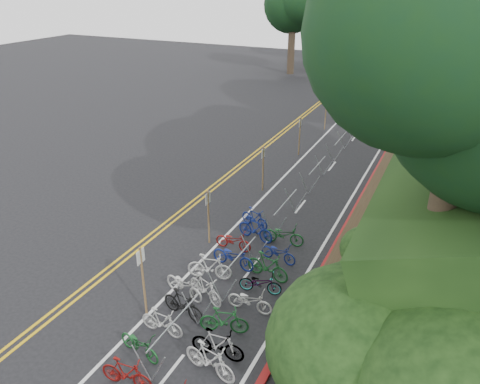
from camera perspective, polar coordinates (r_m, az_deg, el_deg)
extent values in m
plane|color=black|center=(17.61, -13.61, -13.22)|extent=(120.00, 120.00, 0.00)
cube|color=gold|center=(25.72, -3.76, 0.50)|extent=(0.12, 80.00, 0.01)
cube|color=gold|center=(25.58, -3.18, 0.38)|extent=(0.12, 80.00, 0.01)
cube|color=silver|center=(24.47, 2.71, -0.82)|extent=(0.12, 80.00, 0.01)
cube|color=silver|center=(23.37, 12.25, -2.74)|extent=(0.12, 80.00, 0.01)
cube|color=silver|center=(14.97, -8.60, -20.99)|extent=(0.10, 1.60, 0.01)
cube|color=silver|center=(18.98, 1.47, -9.24)|extent=(0.10, 1.60, 0.01)
cube|color=silver|center=(23.83, 7.37, -1.77)|extent=(0.10, 1.60, 0.01)
cube|color=silver|center=(29.12, 11.16, 3.11)|extent=(0.10, 1.60, 0.01)
cube|color=silver|center=(34.64, 13.78, 6.45)|extent=(0.10, 1.60, 0.01)
cube|color=silver|center=(40.30, 15.70, 8.86)|extent=(0.10, 1.60, 0.01)
cube|color=silver|center=(46.04, 17.15, 10.66)|extent=(0.10, 1.60, 0.01)
cube|color=maroon|center=(25.03, 14.49, -0.91)|extent=(0.25, 28.00, 0.10)
cube|color=#382819|center=(34.17, 19.19, 5.64)|extent=(1.40, 44.00, 0.16)
ellipsoid|color=#284C19|center=(16.63, 13.32, -11.26)|extent=(2.00, 2.80, 1.60)
ellipsoid|color=#284C19|center=(20.55, 18.82, -2.80)|extent=(2.60, 3.64, 2.08)
ellipsoid|color=#284C19|center=(25.86, 23.47, 3.30)|extent=(2.20, 3.08, 1.76)
ellipsoid|color=#284C19|center=(31.73, 21.57, 6.64)|extent=(3.00, 4.20, 2.40)
ellipsoid|color=#284C19|center=(37.44, 23.59, 9.23)|extent=(2.40, 3.36, 1.92)
ellipsoid|color=#284C19|center=(41.18, 25.95, 11.10)|extent=(2.80, 3.92, 2.24)
ellipsoid|color=#284C19|center=(19.22, 14.76, -6.52)|extent=(1.80, 2.52, 1.44)
ellipsoid|color=#284C19|center=(29.48, 25.74, 6.69)|extent=(3.20, 4.48, 2.56)
ellipsoid|color=black|center=(14.50, 14.22, -16.86)|extent=(5.28, 6.16, 3.52)
cylinder|color=#2D2319|center=(14.93, 23.06, -3.70)|extent=(0.80, 0.80, 5.66)
ellipsoid|color=black|center=(13.42, 26.89, 15.98)|extent=(7.74, 7.74, 7.35)
cylinder|color=#2D2319|center=(56.02, 6.26, 17.00)|extent=(0.80, 0.80, 5.66)
ellipsoid|color=black|center=(55.53, 6.53, 22.26)|extent=(7.74, 7.74, 7.35)
cylinder|color=#2D2319|center=(62.78, 11.53, 17.34)|extent=(0.78, 0.78, 5.22)
ellipsoid|color=black|center=(62.35, 11.93, 21.56)|extent=(6.77, 6.77, 6.43)
cylinder|color=#9C9FA7|center=(14.81, -8.04, -15.35)|extent=(0.05, 2.88, 0.05)
cylinder|color=#9C9FA7|center=(14.55, -11.90, -19.74)|extent=(0.59, 0.04, 1.15)
cylinder|color=#9C9FA7|center=(14.30, -9.97, -20.55)|extent=(0.59, 0.04, 1.15)
cylinder|color=#9C9FA7|center=(16.16, -6.13, -13.90)|extent=(0.59, 0.04, 1.15)
cylinder|color=#9C9FA7|center=(15.93, -4.35, -14.48)|extent=(0.59, 0.04, 1.15)
cylinder|color=#9C9FA7|center=(17.62, -0.12, -7.76)|extent=(0.05, 3.00, 0.05)
cylinder|color=#9C9FA7|center=(17.03, -3.06, -11.47)|extent=(0.58, 0.04, 1.13)
cylinder|color=#9C9FA7|center=(16.82, -1.34, -11.98)|extent=(0.58, 0.04, 1.13)
cylinder|color=#9C9FA7|center=(19.10, 0.94, -6.94)|extent=(0.58, 0.04, 1.13)
cylinder|color=#9C9FA7|center=(18.91, 2.49, -7.32)|extent=(0.58, 0.04, 1.13)
cylinder|color=#9C9FA7|center=(21.65, 5.59, -1.19)|extent=(0.05, 3.00, 0.05)
cylinder|color=#9C9FA7|center=(20.84, 3.46, -4.02)|extent=(0.58, 0.04, 1.13)
cylinder|color=#9C9FA7|center=(20.67, 4.90, -4.34)|extent=(0.58, 0.04, 1.13)
cylinder|color=#9C9FA7|center=(23.17, 6.08, -0.94)|extent=(0.58, 0.04, 1.13)
cylinder|color=#9C9FA7|center=(23.02, 7.39, -1.20)|extent=(0.58, 0.04, 1.13)
cylinder|color=#9C9FA7|center=(26.02, 9.42, 3.25)|extent=(0.05, 3.00, 0.05)
cylinder|color=#9C9FA7|center=(25.07, 7.79, 1.07)|extent=(0.58, 0.04, 1.13)
cylinder|color=#9C9FA7|center=(24.93, 9.01, 0.84)|extent=(0.58, 0.04, 1.13)
cylinder|color=#9C9FA7|center=(27.55, 9.62, 3.22)|extent=(0.58, 0.04, 1.13)
cylinder|color=#9C9FA7|center=(27.42, 10.74, 3.02)|extent=(0.58, 0.04, 1.13)
cylinder|color=#9C9FA7|center=(30.58, 12.15, 6.39)|extent=(0.05, 3.00, 0.05)
cylinder|color=#9C9FA7|center=(29.54, 10.85, 4.65)|extent=(0.58, 0.04, 1.13)
cylinder|color=#9C9FA7|center=(29.42, 11.90, 4.47)|extent=(0.58, 0.04, 1.13)
cylinder|color=#9C9FA7|center=(32.12, 12.19, 6.21)|extent=(0.58, 0.04, 1.13)
cylinder|color=#9C9FA7|center=(32.01, 13.16, 6.05)|extent=(0.58, 0.04, 1.13)
cylinder|color=#9C9FA7|center=(35.26, 14.18, 8.70)|extent=(0.05, 3.00, 0.05)
cylinder|color=#9C9FA7|center=(34.16, 13.11, 7.27)|extent=(0.58, 0.04, 1.13)
cylinder|color=#9C9FA7|center=(34.06, 14.03, 7.12)|extent=(0.58, 0.04, 1.13)
cylinder|color=#9C9FA7|center=(36.79, 14.13, 8.45)|extent=(0.58, 0.04, 1.13)
cylinder|color=#9C9FA7|center=(36.70, 14.99, 8.31)|extent=(0.58, 0.04, 1.13)
cylinder|color=brown|center=(16.27, -11.70, -10.66)|extent=(0.08, 0.08, 2.70)
cube|color=silver|center=(15.72, -12.02, -7.70)|extent=(0.02, 0.40, 0.50)
cylinder|color=brown|center=(20.05, -3.86, -3.08)|extent=(0.08, 0.08, 2.50)
cube|color=silver|center=(19.64, -3.93, -0.77)|extent=(0.02, 0.40, 0.50)
cylinder|color=brown|center=(24.94, 2.82, 2.84)|extent=(0.08, 0.08, 2.50)
cube|color=silver|center=(24.61, 2.86, 4.78)|extent=(0.02, 0.40, 0.50)
cylinder|color=brown|center=(30.23, 7.27, 6.74)|extent=(0.08, 0.08, 2.50)
cube|color=silver|center=(29.96, 7.36, 8.37)|extent=(0.02, 0.40, 0.50)
cylinder|color=brown|center=(35.75, 10.41, 9.44)|extent=(0.08, 0.08, 2.50)
cube|color=silver|center=(35.52, 10.52, 10.83)|extent=(0.02, 0.40, 0.50)
imported|color=beige|center=(17.40, -6.84, -11.15)|extent=(1.06, 1.90, 0.95)
imported|color=maroon|center=(14.50, -13.69, -20.67)|extent=(0.61, 1.68, 0.99)
imported|color=#144C1E|center=(15.35, -12.17, -17.67)|extent=(0.91, 1.74, 0.87)
imported|color=beige|center=(14.45, -3.72, -19.74)|extent=(0.83, 1.89, 1.10)
imported|color=beige|center=(15.92, -9.52, -15.35)|extent=(0.49, 1.60, 0.96)
imported|color=slate|center=(14.93, -2.76, -18.04)|extent=(0.64, 1.77, 1.04)
imported|color=black|center=(16.44, -6.95, -13.42)|extent=(0.79, 1.82, 1.06)
imported|color=#144C1E|center=(15.76, -1.96, -15.35)|extent=(0.94, 1.71, 0.99)
imported|color=beige|center=(17.08, -4.25, -11.62)|extent=(1.08, 1.78, 1.03)
imported|color=beige|center=(16.64, 1.20, -13.06)|extent=(0.65, 1.67, 0.86)
imported|color=beige|center=(18.16, -3.73, -9.06)|extent=(0.90, 1.83, 1.06)
imported|color=slate|center=(17.48, 2.49, -11.00)|extent=(0.83, 1.67, 0.84)
imported|color=navy|center=(18.79, -0.82, -7.83)|extent=(0.84, 1.94, 0.99)
imported|color=#144C1E|center=(18.14, 3.38, -9.01)|extent=(0.81, 1.88, 1.09)
imported|color=maroon|center=(19.93, -0.81, -5.93)|extent=(0.59, 1.64, 0.86)
imported|color=navy|center=(19.23, 4.72, -7.34)|extent=(0.79, 1.65, 0.83)
imported|color=navy|center=(20.57, 1.89, -4.51)|extent=(0.86, 1.86, 1.08)
imported|color=#144C1E|center=(20.36, 5.33, -5.17)|extent=(0.80, 1.86, 0.95)
imported|color=navy|center=(21.60, 1.79, -3.17)|extent=(0.93, 1.63, 0.94)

